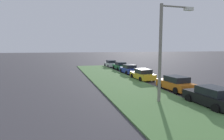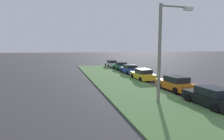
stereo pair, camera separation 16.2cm
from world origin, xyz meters
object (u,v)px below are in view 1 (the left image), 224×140
(parked_car_white, at_px, (111,64))
(parked_car_yellow, at_px, (143,75))
(parked_car_orange, at_px, (175,83))
(parked_car_green, at_px, (120,66))
(parked_car_blue, at_px, (129,69))
(streetlight, at_px, (164,46))
(parked_car_black, at_px, (212,97))

(parked_car_white, bearing_deg, parked_car_yellow, 178.72)
(parked_car_orange, xyz_separation_m, parked_car_green, (18.62, -0.18, 0.00))
(parked_car_yellow, relative_size, parked_car_blue, 1.00)
(parked_car_green, distance_m, streetlight, 22.65)
(parked_car_green, height_order, parked_car_white, same)
(parked_car_yellow, height_order, parked_car_white, same)
(parked_car_yellow, bearing_deg, parked_car_black, 178.71)
(parked_car_green, distance_m, parked_car_white, 5.34)
(parked_car_black, distance_m, parked_car_orange, 5.39)
(parked_car_orange, bearing_deg, streetlight, 132.77)
(parked_car_orange, relative_size, streetlight, 0.59)
(parked_car_blue, bearing_deg, streetlight, 167.79)
(parked_car_white, bearing_deg, streetlight, 173.19)
(parked_car_orange, distance_m, parked_car_yellow, 6.73)
(parked_car_blue, height_order, parked_car_white, same)
(parked_car_black, bearing_deg, parked_car_green, -3.19)
(parked_car_black, bearing_deg, streetlight, 54.65)
(parked_car_blue, xyz_separation_m, parked_car_green, (5.64, -0.29, 0.00))
(parked_car_orange, bearing_deg, parked_car_black, 171.88)
(parked_car_orange, height_order, parked_car_white, same)
(parked_car_yellow, xyz_separation_m, parked_car_white, (17.23, -0.26, 0.00))
(parked_car_white, bearing_deg, parked_car_orange, -179.75)
(parked_car_black, distance_m, streetlight, 5.04)
(parked_car_white, height_order, streetlight, streetlight)
(parked_car_orange, relative_size, parked_car_white, 1.02)
(parked_car_black, relative_size, parked_car_white, 1.01)
(parked_car_black, bearing_deg, parked_car_yellow, -1.32)
(parked_car_black, distance_m, parked_car_white, 29.31)
(parked_car_yellow, distance_m, parked_car_green, 11.93)
(parked_car_yellow, height_order, parked_car_blue, same)
(parked_car_blue, distance_m, streetlight, 17.14)
(parked_car_green, bearing_deg, parked_car_white, 3.95)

